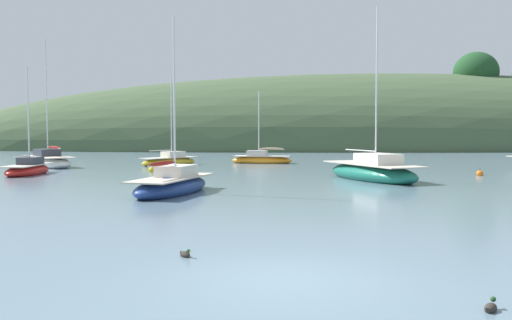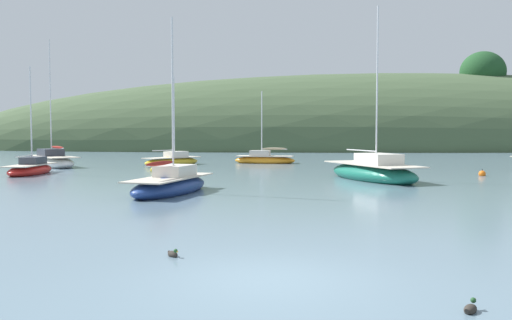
# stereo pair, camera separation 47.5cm
# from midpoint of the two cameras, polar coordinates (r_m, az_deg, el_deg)

# --- Properties ---
(ground_plane) EXTENTS (400.00, 400.00, 0.00)m
(ground_plane) POSITION_cam_midpoint_polar(r_m,az_deg,el_deg) (10.52, 1.71, -12.63)
(ground_plane) COLOR slate
(far_shoreline_hill) EXTENTS (150.00, 36.00, 27.43)m
(far_shoreline_hill) POSITION_cam_midpoint_polar(r_m,az_deg,el_deg) (90.40, 15.02, 1.30)
(far_shoreline_hill) COLOR #425638
(far_shoreline_hill) RESTS_ON ground
(sailboat_cream_ketch) EXTENTS (3.92, 6.51, 8.28)m
(sailboat_cream_ketch) POSITION_cam_midpoint_polar(r_m,az_deg,el_deg) (24.63, -9.52, -2.66)
(sailboat_cream_ketch) COLOR navy
(sailboat_cream_ketch) RESTS_ON ground
(sailboat_white_near) EXTENTS (5.62, 2.87, 6.55)m
(sailboat_white_near) POSITION_cam_midpoint_polar(r_m,az_deg,el_deg) (46.81, 0.29, 0.08)
(sailboat_white_near) COLOR orange
(sailboat_white_near) RESTS_ON ground
(sailboat_blue_center) EXTENTS (5.19, 8.34, 10.24)m
(sailboat_blue_center) POSITION_cam_midpoint_polar(r_m,az_deg,el_deg) (31.69, 11.97, -1.25)
(sailboat_blue_center) COLOR #196B56
(sailboat_blue_center) RESTS_ON ground
(sailboat_navy_dinghy) EXTENTS (5.03, 5.28, 7.57)m
(sailboat_navy_dinghy) POSITION_cam_midpoint_polar(r_m,az_deg,el_deg) (44.72, -9.59, -0.11)
(sailboat_navy_dinghy) COLOR gold
(sailboat_navy_dinghy) RESTS_ON ground
(sailboat_teal_outer) EXTENTS (2.00, 5.38, 7.30)m
(sailboat_teal_outer) POSITION_cam_midpoint_polar(r_m,az_deg,el_deg) (37.98, -23.66, -0.92)
(sailboat_teal_outer) COLOR red
(sailboat_teal_outer) RESTS_ON ground
(sailboat_red_portside) EXTENTS (6.15, 7.00, 10.41)m
(sailboat_red_portside) POSITION_cam_midpoint_polar(r_m,az_deg,el_deg) (45.45, -21.64, -0.13)
(sailboat_red_portside) COLOR white
(sailboat_red_portside) RESTS_ON ground
(mooring_buoy_channel) EXTENTS (0.44, 0.44, 0.54)m
(mooring_buoy_channel) POSITION_cam_midpoint_polar(r_m,az_deg,el_deg) (37.66, -11.53, -1.08)
(mooring_buoy_channel) COLOR yellow
(mooring_buoy_channel) RESTS_ON ground
(mooring_buoy_inner) EXTENTS (0.44, 0.44, 0.54)m
(mooring_buoy_inner) POSITION_cam_midpoint_polar(r_m,az_deg,el_deg) (36.68, 22.60, -1.37)
(mooring_buoy_inner) COLOR orange
(mooring_buoy_inner) RESTS_ON ground
(duck_lone_left) EXTENTS (0.34, 0.39, 0.24)m
(duck_lone_left) POSITION_cam_midpoint_polar(r_m,az_deg,el_deg) (12.36, -8.73, -10.01)
(duck_lone_left) COLOR #2D2823
(duck_lone_left) RESTS_ON ground
(duck_lead) EXTENTS (0.35, 0.38, 0.24)m
(duck_lead) POSITION_cam_midpoint_polar(r_m,az_deg,el_deg) (9.41, 22.58, -14.46)
(duck_lead) COLOR #2D2823
(duck_lead) RESTS_ON ground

